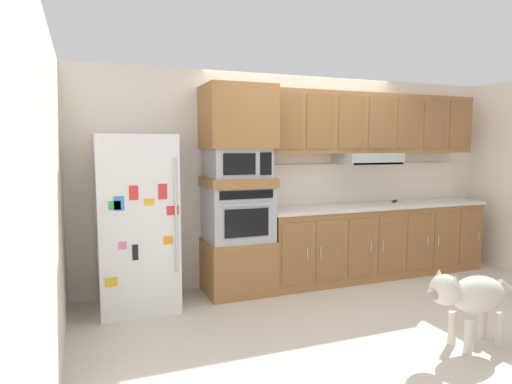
{
  "coord_description": "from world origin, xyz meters",
  "views": [
    {
      "loc": [
        -2.55,
        -3.89,
        1.65
      ],
      "look_at": [
        -0.85,
        0.46,
        1.16
      ],
      "focal_mm": 31.28,
      "sensor_mm": 36.0,
      "label": 1
    }
  ],
  "objects_px": {
    "refrigerator": "(136,222)",
    "dog": "(470,296)",
    "microwave": "(238,163)",
    "screwdriver": "(395,201)",
    "built_in_oven": "(238,213)"
  },
  "relations": [
    {
      "from": "refrigerator",
      "to": "screwdriver",
      "type": "xyz_separation_m",
      "value": [
        3.29,
        0.12,
        0.05
      ]
    },
    {
      "from": "refrigerator",
      "to": "built_in_oven",
      "type": "height_order",
      "value": "refrigerator"
    },
    {
      "from": "refrigerator",
      "to": "built_in_oven",
      "type": "xyz_separation_m",
      "value": [
        1.11,
        0.07,
        0.02
      ]
    },
    {
      "from": "microwave",
      "to": "dog",
      "type": "bearing_deg",
      "value": -56.74
    },
    {
      "from": "microwave",
      "to": "dog",
      "type": "distance_m",
      "value": 2.6
    },
    {
      "from": "built_in_oven",
      "to": "microwave",
      "type": "relative_size",
      "value": 1.09
    },
    {
      "from": "built_in_oven",
      "to": "dog",
      "type": "distance_m",
      "value": 2.43
    },
    {
      "from": "refrigerator",
      "to": "built_in_oven",
      "type": "relative_size",
      "value": 2.51
    },
    {
      "from": "refrigerator",
      "to": "built_in_oven",
      "type": "bearing_deg",
      "value": 3.51
    },
    {
      "from": "microwave",
      "to": "screwdriver",
      "type": "relative_size",
      "value": 3.89
    },
    {
      "from": "refrigerator",
      "to": "microwave",
      "type": "xyz_separation_m",
      "value": [
        1.11,
        0.07,
        0.58
      ]
    },
    {
      "from": "dog",
      "to": "microwave",
      "type": "bearing_deg",
      "value": -57.38
    },
    {
      "from": "microwave",
      "to": "built_in_oven",
      "type": "bearing_deg",
      "value": 179.23
    },
    {
      "from": "refrigerator",
      "to": "dog",
      "type": "relative_size",
      "value": 1.84
    },
    {
      "from": "dog",
      "to": "screwdriver",
      "type": "bearing_deg",
      "value": -113.73
    }
  ]
}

